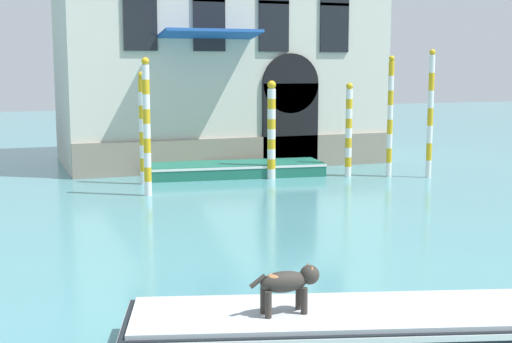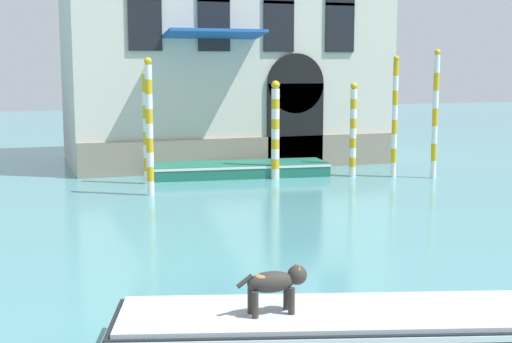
# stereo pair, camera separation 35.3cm
# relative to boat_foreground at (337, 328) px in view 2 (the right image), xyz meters

# --- Properties ---
(palazzo_left) EXTENTS (12.15, 7.40, 12.68)m
(palazzo_left) POSITION_rel_boat_foreground_xyz_m (4.03, 19.20, 6.04)
(palazzo_left) COLOR beige
(palazzo_left) RESTS_ON ground_plane
(boat_foreground) EXTENTS (6.28, 3.25, 0.52)m
(boat_foreground) POSITION_rel_boat_foreground_xyz_m (0.00, 0.00, 0.00)
(boat_foreground) COLOR black
(boat_foreground) RESTS_ON ground_plane
(dog_on_deck) EXTENTS (0.98, 0.30, 0.65)m
(dog_on_deck) POSITION_rel_boat_foreground_xyz_m (-0.82, 0.17, 0.67)
(dog_on_deck) COLOR #332D28
(dog_on_deck) RESTS_ON boat_foreground
(boat_moored_near_palazzo) EXTENTS (6.22, 2.54, 0.46)m
(boat_moored_near_palazzo) POSITION_rel_boat_foreground_xyz_m (3.39, 15.02, -0.04)
(boat_moored_near_palazzo) COLOR #1E6651
(boat_moored_near_palazzo) RESTS_ON ground_plane
(mooring_pole_0) EXTENTS (0.23, 0.23, 3.22)m
(mooring_pole_0) POSITION_rel_boat_foreground_xyz_m (7.00, 13.60, 1.35)
(mooring_pole_0) COLOR white
(mooring_pole_0) RESTS_ON ground_plane
(mooring_pole_1) EXTENTS (0.20, 0.20, 4.13)m
(mooring_pole_1) POSITION_rel_boat_foreground_xyz_m (8.27, 13.02, 1.80)
(mooring_pole_1) COLOR white
(mooring_pole_1) RESTS_ON ground_plane
(mooring_pole_2) EXTENTS (0.22, 0.22, 4.03)m
(mooring_pole_2) POSITION_rel_boat_foreground_xyz_m (-0.26, 12.26, 1.75)
(mooring_pole_2) COLOR white
(mooring_pole_2) RESTS_ON ground_plane
(mooring_pole_3) EXTENTS (0.20, 0.20, 4.34)m
(mooring_pole_3) POSITION_rel_boat_foreground_xyz_m (9.45, 12.39, 1.91)
(mooring_pole_3) COLOR white
(mooring_pole_3) RESTS_ON ground_plane
(mooring_pole_4) EXTENTS (0.24, 0.24, 3.62)m
(mooring_pole_4) POSITION_rel_boat_foreground_xyz_m (0.03, 14.35, 1.55)
(mooring_pole_4) COLOR white
(mooring_pole_4) RESTS_ON ground_plane
(mooring_pole_5) EXTENTS (0.29, 0.29, 3.30)m
(mooring_pole_5) POSITION_rel_boat_foreground_xyz_m (4.31, 14.00, 1.40)
(mooring_pole_5) COLOR white
(mooring_pole_5) RESTS_ON ground_plane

